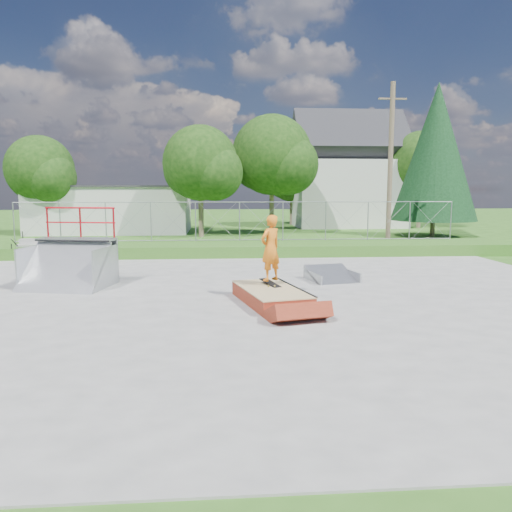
{
  "coord_description": "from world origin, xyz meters",
  "views": [
    {
      "loc": [
        -0.98,
        -12.3,
        2.85
      ],
      "look_at": [
        0.02,
        0.77,
        1.1
      ],
      "focal_mm": 35.0,
      "sensor_mm": 36.0,
      "label": 1
    }
  ],
  "objects_px": {
    "quarter_pipe": "(66,249)",
    "skater": "(270,251)",
    "grind_box": "(271,296)",
    "flat_bank_ramp": "(332,275)"
  },
  "relations": [
    {
      "from": "quarter_pipe",
      "to": "flat_bank_ramp",
      "type": "bearing_deg",
      "value": 15.43
    },
    {
      "from": "flat_bank_ramp",
      "to": "quarter_pipe",
      "type": "bearing_deg",
      "value": 171.15
    },
    {
      "from": "quarter_pipe",
      "to": "flat_bank_ramp",
      "type": "relative_size",
      "value": 1.62
    },
    {
      "from": "quarter_pipe",
      "to": "flat_bank_ramp",
      "type": "height_order",
      "value": "quarter_pipe"
    },
    {
      "from": "quarter_pipe",
      "to": "skater",
      "type": "xyz_separation_m",
      "value": [
        5.72,
        -2.02,
        0.14
      ]
    },
    {
      "from": "flat_bank_ramp",
      "to": "skater",
      "type": "height_order",
      "value": "skater"
    },
    {
      "from": "grind_box",
      "to": "flat_bank_ramp",
      "type": "height_order",
      "value": "flat_bank_ramp"
    },
    {
      "from": "grind_box",
      "to": "quarter_pipe",
      "type": "xyz_separation_m",
      "value": [
        -5.68,
        2.46,
        0.96
      ]
    },
    {
      "from": "quarter_pipe",
      "to": "skater",
      "type": "distance_m",
      "value": 6.06
    },
    {
      "from": "grind_box",
      "to": "flat_bank_ramp",
      "type": "distance_m",
      "value": 3.68
    }
  ]
}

